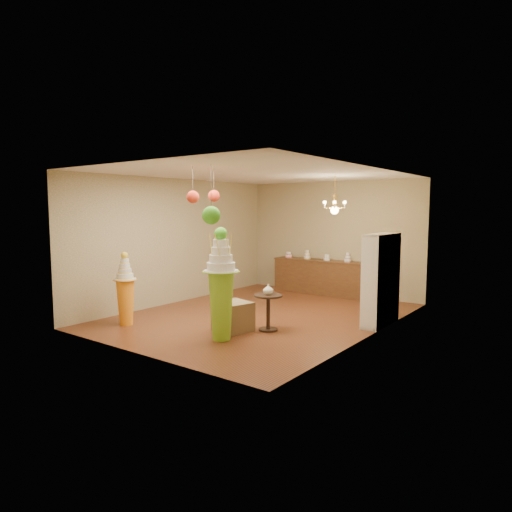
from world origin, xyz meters
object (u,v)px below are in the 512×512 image
Objects in this scene: pedestal_orange at (126,296)px; sideboard at (327,277)px; round_table at (268,307)px; pedestal_green at (221,292)px.

pedestal_orange is 5.46m from sideboard.
sideboard is 4.45× the size of round_table.
sideboard is 3.95m from round_table.
pedestal_orange is 2.12× the size of round_table.
pedestal_orange is 2.82m from round_table.
round_table is (2.48, 1.33, -0.14)m from pedestal_orange.
round_table is at bearing -78.04° from sideboard.
sideboard is at bearing 96.01° from pedestal_green.
pedestal_green reaches higher than sideboard.
sideboard is at bearing 101.96° from round_table.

